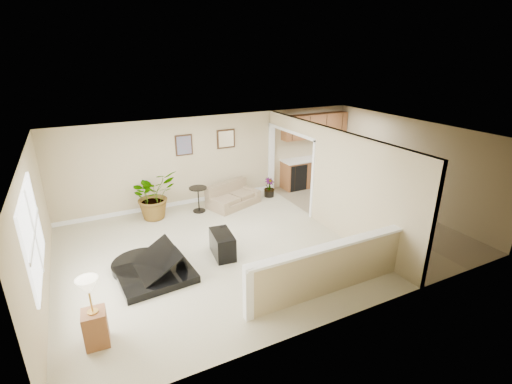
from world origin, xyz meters
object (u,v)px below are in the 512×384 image
piano_bench (222,244)px  loveseat (233,194)px  accent_table (198,196)px  small_plant (269,189)px  piano (150,251)px  lamp_stand (94,317)px  palm_plant (153,195)px

piano_bench → loveseat: bearing=62.3°
accent_table → small_plant: size_ratio=1.21×
piano → piano_bench: (1.53, 0.10, -0.28)m
piano → lamp_stand: bearing=-131.9°
accent_table → piano: bearing=-125.1°
piano → small_plant: 4.94m
piano → palm_plant: size_ratio=1.22×
lamp_stand → palm_plant: bearing=67.1°
piano_bench → loveseat: 2.84m
palm_plant → small_plant: palm_plant is taller
small_plant → lamp_stand: 6.74m
small_plant → piano_bench: bearing=-134.4°
loveseat → lamp_stand: bearing=-154.3°
loveseat → accent_table: size_ratio=2.44×
piano_bench → lamp_stand: 3.12m
piano → piano_bench: size_ratio=2.22×
piano → loveseat: (2.86, 2.61, -0.23)m
accent_table → lamp_stand: bearing=-125.9°
small_plant → piano: bearing=-146.4°
piano_bench → small_plant: 3.68m
accent_table → palm_plant: (-1.17, 0.14, 0.18)m
accent_table → palm_plant: bearing=173.1°
loveseat → palm_plant: size_ratio=1.19×
piano → lamp_stand: size_ratio=1.52×
piano → palm_plant: (0.65, 2.74, 0.08)m
accent_table → lamp_stand: 5.06m
piano_bench → accent_table: 2.52m
palm_plant → piano_bench: bearing=-71.5°
piano_bench → palm_plant: bearing=108.5°
accent_table → palm_plant: palm_plant is taller
small_plant → lamp_stand: bearing=-141.2°
loveseat → palm_plant: 2.23m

